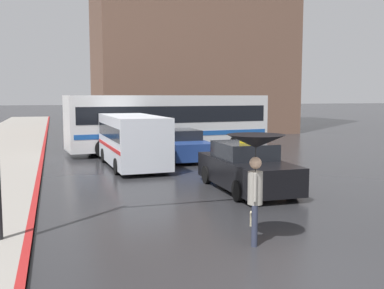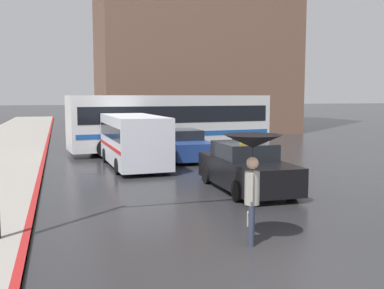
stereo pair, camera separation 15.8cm
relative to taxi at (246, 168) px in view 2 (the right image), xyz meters
name	(u,v)px [view 2 (the right image)]	position (x,y,z in m)	size (l,w,h in m)	color
ground_plane	(294,284)	(-2.15, -6.92, -0.70)	(300.00, 300.00, 0.00)	#262628
taxi	(246,168)	(0.00, 0.00, 0.00)	(1.91, 4.42, 1.66)	black
sedan_red	(183,145)	(-0.04, 7.38, -0.04)	(1.91, 4.67, 1.39)	navy
ambulance_van	(133,138)	(-2.68, 5.69, 0.51)	(2.26, 5.65, 2.17)	silver
city_bus	(171,121)	(0.07, 10.19, 0.98)	(10.85, 3.53, 3.01)	silver
pedestrian_with_umbrella	(253,154)	(-2.03, -4.98, 1.15)	(1.16, 1.16, 2.23)	#2D3347
traffic_light	(66,26)	(-5.47, -3.52, 3.67)	(3.91, 0.38, 6.30)	black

